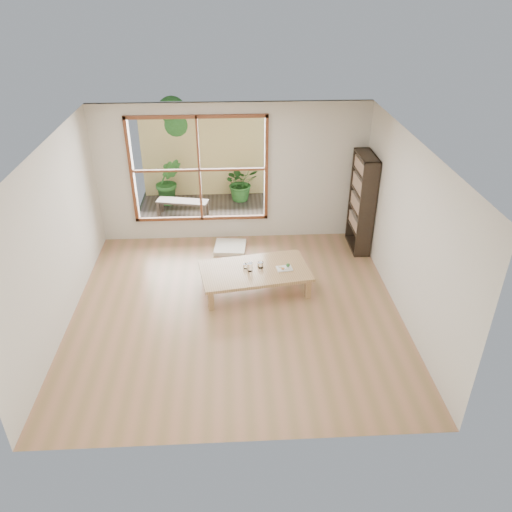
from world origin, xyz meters
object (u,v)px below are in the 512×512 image
(bookshelf, at_px, (362,203))
(garden_bench, at_px, (183,203))
(food_tray, at_px, (285,268))
(low_table, at_px, (255,272))

(bookshelf, distance_m, garden_bench, 3.76)
(bookshelf, distance_m, food_tray, 2.10)
(low_table, xyz_separation_m, garden_bench, (-1.38, 2.86, -0.03))
(food_tray, relative_size, garden_bench, 0.24)
(bookshelf, bearing_deg, garden_bench, 155.90)
(low_table, relative_size, garden_bench, 1.66)
(low_table, height_order, garden_bench, low_table)
(bookshelf, height_order, food_tray, bookshelf)
(low_table, distance_m, bookshelf, 2.49)
(low_table, xyz_separation_m, bookshelf, (2.02, 1.35, 0.57))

